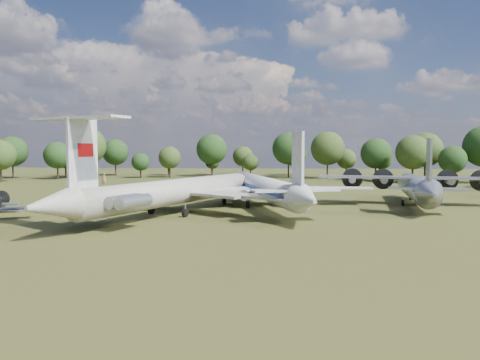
# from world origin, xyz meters

# --- Properties ---
(ground) EXTENTS (300.00, 300.00, 0.00)m
(ground) POSITION_xyz_m (0.00, 0.00, 0.00)
(ground) COLOR #253A13
(ground) RESTS_ON ground
(il62_airliner) EXTENTS (58.21, 64.22, 5.13)m
(il62_airliner) POSITION_xyz_m (2.35, -0.01, 2.56)
(il62_airliner) COLOR silver
(il62_airliner) RESTS_ON ground
(tu104_jet) EXTENTS (49.14, 57.72, 4.95)m
(tu104_jet) POSITION_xyz_m (14.98, 8.84, 2.48)
(tu104_jet) COLOR silver
(tu104_jet) RESTS_ON ground
(an12_transport) EXTENTS (38.29, 41.43, 4.80)m
(an12_transport) POSITION_xyz_m (40.53, 12.52, 2.40)
(an12_transport) COLOR #9A9DA2
(an12_transport) RESTS_ON ground
(person_on_il62) EXTENTS (0.61, 0.41, 1.63)m
(person_on_il62) POSITION_xyz_m (-3.58, -13.08, 5.94)
(person_on_il62) COLOR olive
(person_on_il62) RESTS_ON il62_airliner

